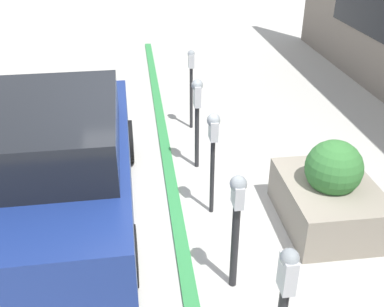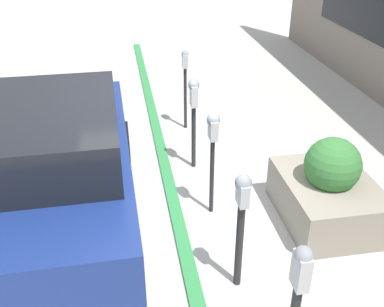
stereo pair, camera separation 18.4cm
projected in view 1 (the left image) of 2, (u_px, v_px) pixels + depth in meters
ground_plane at (183, 215)px, 5.74m from camera, size 40.00×40.00×0.00m
curb_strip at (176, 215)px, 5.72m from camera, size 15.99×0.16×0.04m
parking_meter_second at (237, 214)px, 4.27m from camera, size 0.19×0.16×1.33m
parking_meter_middle at (213, 140)px, 5.31m from camera, size 0.19×0.16×1.38m
parking_meter_fourth at (197, 105)px, 6.33m from camera, size 0.19×0.16×1.38m
parking_meter_farthest at (191, 75)px, 7.53m from camera, size 0.14×0.12×1.40m
planter_box at (329, 194)px, 5.43m from camera, size 1.40×1.07×1.12m
parked_car_front at (57, 160)px, 5.35m from camera, size 4.16×1.78×1.58m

